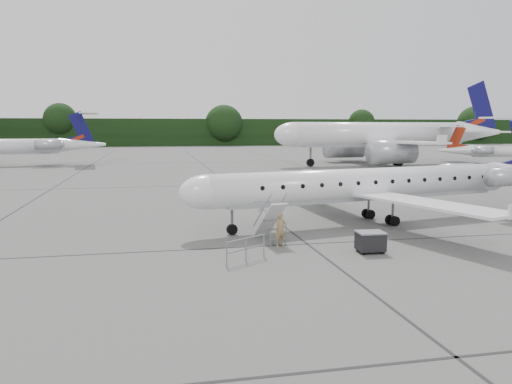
{
  "coord_description": "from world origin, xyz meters",
  "views": [
    {
      "loc": [
        -11.96,
        -20.16,
        5.65
      ],
      "look_at": [
        -6.83,
        4.85,
        2.3
      ],
      "focal_mm": 35.0,
      "sensor_mm": 36.0,
      "label": 1
    }
  ],
  "objects": [
    {
      "name": "ground",
      "position": [
        0.0,
        0.0,
        0.0
      ],
      "size": [
        320.0,
        320.0,
        0.0
      ],
      "primitive_type": "plane",
      "color": "slate",
      "rests_on": "ground"
    },
    {
      "name": "treeline",
      "position": [
        0.0,
        130.0,
        4.0
      ],
      "size": [
        260.0,
        4.0,
        8.0
      ],
      "primitive_type": "cube",
      "color": "black",
      "rests_on": "ground"
    },
    {
      "name": "main_regional_jet",
      "position": [
        0.32,
        6.92,
        3.24
      ],
      "size": [
        28.31,
        22.73,
        6.48
      ],
      "primitive_type": null,
      "rotation": [
        0.0,
        0.0,
        0.19
      ],
      "color": "white",
      "rests_on": "ground"
    },
    {
      "name": "airstair",
      "position": [
        -6.41,
        3.5,
        1.02
      ],
      "size": [
        1.26,
        2.33,
        2.03
      ],
      "primitive_type": null,
      "rotation": [
        0.0,
        0.0,
        0.19
      ],
      "color": "white",
      "rests_on": "ground"
    },
    {
      "name": "passenger",
      "position": [
        -6.16,
        2.27,
        0.81
      ],
      "size": [
        0.67,
        0.53,
        1.61
      ],
      "primitive_type": "imported",
      "rotation": [
        0.0,
        0.0,
        0.27
      ],
      "color": "olive",
      "rests_on": "ground"
    },
    {
      "name": "safety_railing",
      "position": [
        -8.26,
        -0.03,
        0.5
      ],
      "size": [
        1.86,
        1.3,
        1.0
      ],
      "primitive_type": null,
      "rotation": [
        0.0,
        0.0,
        0.6
      ],
      "color": "gray",
      "rests_on": "ground"
    },
    {
      "name": "baggage_cart",
      "position": [
        -2.48,
        0.35,
        0.51
      ],
      "size": [
        1.22,
        1.0,
        1.02
      ],
      "primitive_type": null,
      "rotation": [
        0.0,
        0.0,
        -0.04
      ],
      "color": "black",
      "rests_on": "ground"
    },
    {
      "name": "bg_narrowbody",
      "position": [
        20.97,
        48.9,
        6.29
      ],
      "size": [
        37.0,
        28.02,
        12.58
      ],
      "primitive_type": null,
      "rotation": [
        0.0,
        0.0,
        0.08
      ],
      "color": "white",
      "rests_on": "ground"
    }
  ]
}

